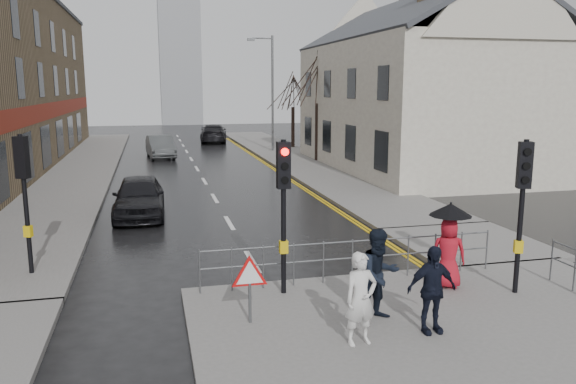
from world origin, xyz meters
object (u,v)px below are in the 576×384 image
car_mid (160,147)px  pedestrian_d (432,289)px  pedestrian_with_umbrella (449,241)px  pedestrian_a (361,299)px  pedestrian_b (379,275)px  car_parked (139,197)px

car_mid → pedestrian_d: bearing=-87.3°
pedestrian_with_umbrella → pedestrian_a: bearing=-143.1°
pedestrian_with_umbrella → car_mid: 27.63m
pedestrian_b → pedestrian_with_umbrella: pedestrian_with_umbrella is taller
pedestrian_a → pedestrian_with_umbrella: bearing=28.6°
pedestrian_with_umbrella → car_parked: (-6.90, 9.58, -0.49)m
pedestrian_b → car_mid: (-3.57, 28.32, -0.32)m
pedestrian_b → pedestrian_a: bearing=-141.0°
pedestrian_a → pedestrian_b: (0.73, 0.92, 0.07)m
pedestrian_with_umbrella → car_parked: size_ratio=0.45×
car_mid → pedestrian_with_umbrella: bearing=-83.6°
pedestrian_a → pedestrian_with_umbrella: pedestrian_with_umbrella is taller
car_mid → pedestrian_a: bearing=-90.2°
car_mid → car_parked: bearing=-99.4°
pedestrian_d → car_mid: bearing=97.4°
pedestrian_a → car_parked: (-3.94, 11.80, -0.23)m
pedestrian_d → car_mid: size_ratio=0.37×
pedestrian_a → pedestrian_with_umbrella: 3.71m
pedestrian_b → pedestrian_with_umbrella: 2.59m
pedestrian_a → pedestrian_d: bearing=-2.4°
pedestrian_b → pedestrian_d: pedestrian_b is taller
pedestrian_d → car_mid: (-4.28, 29.09, -0.23)m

